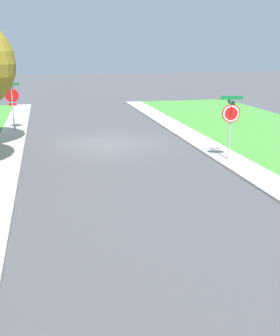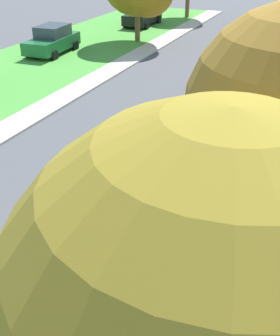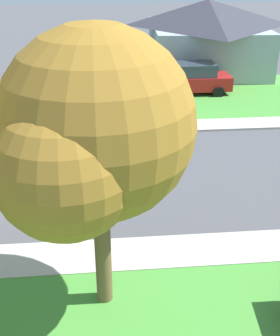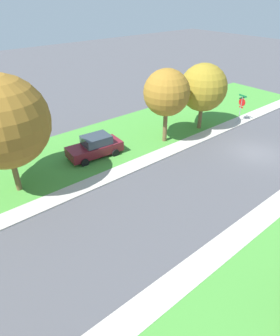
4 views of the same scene
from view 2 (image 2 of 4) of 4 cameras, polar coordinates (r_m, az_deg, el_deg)
sidewalk_east at (r=16.86m, az=14.77°, el=2.76°), size 1.40×56.00×0.10m
sidewalk_west at (r=20.29m, az=-12.31°, el=7.53°), size 1.40×56.00×0.10m
car_black_across_road at (r=37.74m, az=0.34°, el=19.15°), size 2.13×4.35×1.76m
car_green_far_down_street at (r=29.43m, az=-11.26°, el=15.88°), size 2.26×4.41×1.76m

